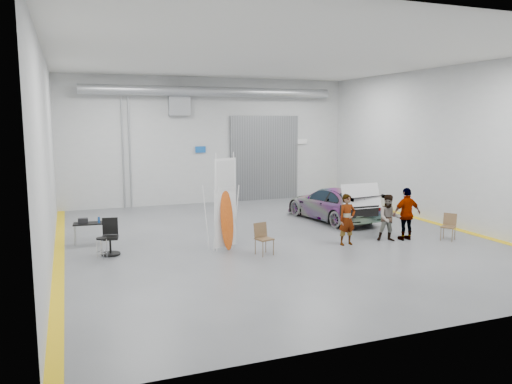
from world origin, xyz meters
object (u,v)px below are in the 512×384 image
object	(u,v)px
person_a	(347,220)
person_b	(389,218)
folding_chair_far	(448,232)
work_table	(88,223)
office_chair	(110,239)
folding_chair_near	(264,245)
sedan_car	(332,204)
person_c	(407,214)
shop_stool	(102,248)
surfboard_display	(223,211)

from	to	relation	value
person_a	person_b	world-z (taller)	person_a
folding_chair_far	work_table	distance (m)	11.91
person_a	office_chair	size ratio (longest dim) A/B	1.54
folding_chair_near	person_a	bearing A→B (deg)	-10.89
sedan_car	office_chair	distance (m)	9.10
folding_chair_far	folding_chair_near	bearing A→B (deg)	-129.41
person_b	folding_chair_near	world-z (taller)	person_b
person_b	work_table	size ratio (longest dim) A/B	1.41
folding_chair_near	work_table	world-z (taller)	folding_chair_near
work_table	office_chair	xyz separation A→B (m)	(0.53, -1.70, -0.20)
person_a	office_chair	bearing A→B (deg)	164.98
office_chair	person_c	bearing A→B (deg)	-0.60
person_a	work_table	size ratio (longest dim) A/B	1.50
person_a	work_table	world-z (taller)	person_a
shop_stool	work_table	bearing A→B (deg)	97.35
person_b	office_chair	size ratio (longest dim) A/B	1.45
person_a	office_chair	distance (m)	7.41
person_a	folding_chair_near	xyz separation A→B (m)	(-2.94, -0.17, -0.53)
person_c	surfboard_display	size ratio (longest dim) A/B	0.59
sedan_car	office_chair	xyz separation A→B (m)	(-8.81, -2.25, -0.19)
folding_chair_near	sedan_car	bearing A→B (deg)	26.66
surfboard_display	shop_stool	bearing A→B (deg)	151.76
sedan_car	person_a	size ratio (longest dim) A/B	2.75
person_a	person_c	distance (m)	2.22
shop_stool	office_chair	size ratio (longest dim) A/B	0.59
folding_chair_far	surfboard_display	bearing A→B (deg)	-136.00
person_c	surfboard_display	world-z (taller)	surfboard_display
office_chair	folding_chair_far	bearing A→B (deg)	-2.31
person_b	office_chair	bearing A→B (deg)	-167.03
shop_stool	work_table	distance (m)	2.15
person_b	shop_stool	distance (m)	9.15
person_c	surfboard_display	bearing A→B (deg)	-5.79
person_c	person_b	bearing A→B (deg)	-3.41
surfboard_display	folding_chair_far	xyz separation A→B (m)	(7.40, -1.45, -0.95)
sedan_car	folding_chair_far	distance (m)	4.82
folding_chair_near	work_table	bearing A→B (deg)	130.96
folding_chair_near	folding_chair_far	world-z (taller)	folding_chair_near
surfboard_display	folding_chair_far	bearing A→B (deg)	-34.30
folding_chair_far	sedan_car	bearing A→B (deg)	168.57
sedan_car	person_b	size ratio (longest dim) A/B	2.91
sedan_car	work_table	world-z (taller)	sedan_car
sedan_car	surfboard_display	distance (m)	6.26
surfboard_display	office_chair	size ratio (longest dim) A/B	2.81
sedan_car	person_a	distance (m)	4.05
person_a	person_b	bearing A→B (deg)	-5.64
person_c	work_table	bearing A→B (deg)	-15.81
person_c	person_a	bearing A→B (deg)	-0.77
person_b	surfboard_display	distance (m)	5.56
folding_chair_far	office_chair	size ratio (longest dim) A/B	0.83
surfboard_display	person_a	bearing A→B (deg)	-34.35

